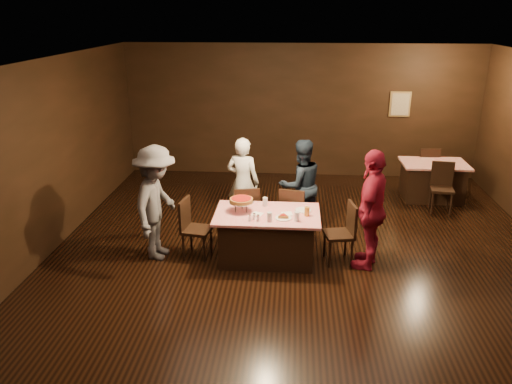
% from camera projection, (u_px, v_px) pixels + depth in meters
% --- Properties ---
extents(room, '(10.00, 10.04, 3.02)m').
position_uv_depth(room, '(305.00, 137.00, 6.47)').
color(room, black).
rests_on(room, ground).
extents(main_table, '(1.60, 1.00, 0.77)m').
position_uv_depth(main_table, '(267.00, 236.00, 7.73)').
color(main_table, red).
rests_on(main_table, ground).
extents(back_table, '(1.30, 0.90, 0.77)m').
position_uv_depth(back_table, '(432.00, 181.00, 10.22)').
color(back_table, '#AC180B').
rests_on(back_table, ground).
extents(chair_far_left, '(0.49, 0.49, 0.95)m').
position_uv_depth(chair_far_left, '(246.00, 212.00, 8.43)').
color(chair_far_left, black).
rests_on(chair_far_left, ground).
extents(chair_far_right, '(0.49, 0.49, 0.95)m').
position_uv_depth(chair_far_right, '(293.00, 213.00, 8.37)').
color(chair_far_right, black).
rests_on(chair_far_right, ground).
extents(chair_end_left, '(0.48, 0.48, 0.95)m').
position_uv_depth(chair_end_left, '(197.00, 229.00, 7.78)').
color(chair_end_left, black).
rests_on(chair_end_left, ground).
extents(chair_end_right, '(0.49, 0.49, 0.95)m').
position_uv_depth(chair_end_right, '(339.00, 233.00, 7.62)').
color(chair_end_right, black).
rests_on(chair_end_right, ground).
extents(chair_back_near, '(0.47, 0.47, 0.95)m').
position_uv_depth(chair_back_near, '(442.00, 188.00, 9.54)').
color(chair_back_near, black).
rests_on(chair_back_near, ground).
extents(chair_back_far, '(0.44, 0.44, 0.95)m').
position_uv_depth(chair_back_far, '(426.00, 168.00, 10.75)').
color(chair_back_far, black).
rests_on(chair_back_far, ground).
extents(diner_white_jacket, '(0.67, 0.52, 1.62)m').
position_uv_depth(diner_white_jacket, '(243.00, 182.00, 8.83)').
color(diner_white_jacket, white).
rests_on(diner_white_jacket, ground).
extents(diner_navy_hoodie, '(0.98, 0.89, 1.63)m').
position_uv_depth(diner_navy_hoodie, '(301.00, 185.00, 8.66)').
color(diner_navy_hoodie, '#172230').
rests_on(diner_navy_hoodie, ground).
extents(diner_grey_knit, '(0.80, 1.23, 1.81)m').
position_uv_depth(diner_grey_knit, '(157.00, 203.00, 7.64)').
color(diner_grey_knit, '#5F5E63').
rests_on(diner_grey_knit, ground).
extents(diner_red_shirt, '(0.77, 1.16, 1.84)m').
position_uv_depth(diner_red_shirt, '(372.00, 209.00, 7.35)').
color(diner_red_shirt, maroon).
rests_on(diner_red_shirt, ground).
extents(pizza_stand, '(0.38, 0.38, 0.22)m').
position_uv_depth(pizza_stand, '(241.00, 200.00, 7.61)').
color(pizza_stand, black).
rests_on(pizza_stand, main_table).
extents(plate_with_slice, '(0.25, 0.25, 0.06)m').
position_uv_depth(plate_with_slice, '(283.00, 217.00, 7.40)').
color(plate_with_slice, white).
rests_on(plate_with_slice, main_table).
extents(plate_empty, '(0.25, 0.25, 0.01)m').
position_uv_depth(plate_empty, '(303.00, 210.00, 7.70)').
color(plate_empty, white).
rests_on(plate_empty, main_table).
extents(glass_front_left, '(0.08, 0.08, 0.14)m').
position_uv_depth(glass_front_left, '(270.00, 217.00, 7.29)').
color(glass_front_left, silver).
rests_on(glass_front_left, main_table).
extents(glass_front_right, '(0.08, 0.08, 0.14)m').
position_uv_depth(glass_front_right, '(297.00, 216.00, 7.31)').
color(glass_front_right, silver).
rests_on(glass_front_right, main_table).
extents(glass_amber, '(0.08, 0.08, 0.14)m').
position_uv_depth(glass_amber, '(307.00, 211.00, 7.49)').
color(glass_amber, '#BF7F26').
rests_on(glass_amber, main_table).
extents(glass_back, '(0.08, 0.08, 0.14)m').
position_uv_depth(glass_back, '(265.00, 202.00, 7.86)').
color(glass_back, silver).
rests_on(glass_back, main_table).
extents(condiments, '(0.17, 0.10, 0.09)m').
position_uv_depth(condiments, '(254.00, 217.00, 7.33)').
color(condiments, silver).
rests_on(condiments, main_table).
extents(napkin_center, '(0.19, 0.19, 0.01)m').
position_uv_depth(napkin_center, '(287.00, 214.00, 7.58)').
color(napkin_center, white).
rests_on(napkin_center, main_table).
extents(napkin_left, '(0.21, 0.21, 0.01)m').
position_uv_depth(napkin_left, '(257.00, 214.00, 7.56)').
color(napkin_left, white).
rests_on(napkin_left, main_table).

